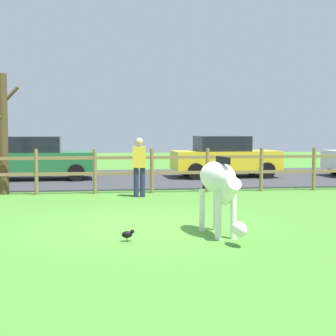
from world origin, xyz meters
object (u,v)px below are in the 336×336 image
visitor_near_fence (139,164)px  zebra (219,184)px  parked_car_green (37,158)px  crow_on_grass (128,234)px  parked_car_yellow (224,156)px  bare_tree (2,130)px

visitor_near_fence → zebra: bearing=-79.0°
parked_car_green → visitor_near_fence: (3.35, -4.85, 0.06)m
crow_on_grass → zebra: bearing=9.8°
zebra → crow_on_grass: size_ratio=8.97×
parked_car_yellow → visitor_near_fence: visitor_near_fence is taller
parked_car_green → visitor_near_fence: bearing=-55.4°
zebra → parked_car_green: parked_car_green is taller
zebra → visitor_near_fence: (-1.03, 5.31, -0.02)m
bare_tree → visitor_near_fence: bare_tree is taller
bare_tree → parked_car_yellow: (7.45, 3.86, -1.00)m
bare_tree → parked_car_yellow: bare_tree is taller
bare_tree → zebra: bare_tree is taller
bare_tree → parked_car_yellow: bearing=27.4°
visitor_near_fence → parked_car_green: bearing=124.6°
bare_tree → parked_car_yellow: size_ratio=0.85×
zebra → parked_car_yellow: (2.57, 10.24, -0.08)m
zebra → parked_car_yellow: size_ratio=0.47×
bare_tree → crow_on_grass: size_ratio=16.07×
crow_on_grass → visitor_near_fence: (0.60, 5.59, 0.78)m
crow_on_grass → parked_car_yellow: bearing=68.3°
visitor_near_fence → parked_car_yellow: bearing=53.9°
parked_car_green → parked_car_yellow: size_ratio=1.00×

